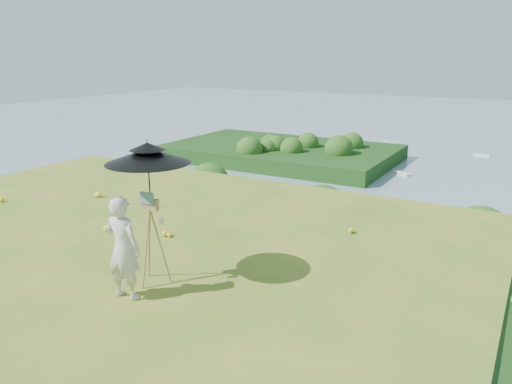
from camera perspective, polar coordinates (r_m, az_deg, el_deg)
The scene contains 11 objects.
ground at distance 9.66m, azimuth -21.02°, elevation -7.35°, with size 14.00×14.00×0.00m, color #477120.
shoreline_tier at distance 89.95m, azimuth 22.77°, elevation -11.84°, with size 170.00×28.00×8.00m, color #6E6358.
peninsula at distance 183.17m, azimuth 2.87°, elevation 5.32°, with size 90.00×60.00×12.00m, color #12330E, non-canonical shape.
slope_trees at distance 45.09m, azimuth 18.45°, elevation -9.62°, with size 110.00×50.00×6.00m, color #1B4B16, non-canonical shape.
harbor_town at distance 87.28m, azimuth 23.22°, elevation -8.03°, with size 110.00×22.00×5.00m, color silver, non-canonical shape.
moored_boats at distance 171.69m, azimuth 22.71°, elevation 1.84°, with size 140.00×140.00×0.70m, color silver, non-canonical shape.
wildflowers at distance 9.78m, azimuth -19.93°, elevation -6.57°, with size 10.00×10.50×0.12m, color yellow, non-canonical shape.
painter at distance 7.70m, azimuth -14.95°, elevation -6.23°, with size 0.58×0.38×1.60m, color beige.
field_easel at distance 8.12m, azimuth -11.85°, elevation -5.14°, with size 0.58×0.58×1.54m, color olive, non-canonical shape.
sun_umbrella at distance 7.84m, azimuth -12.15°, elevation 2.02°, with size 1.31×1.31×1.08m, color black, non-canonical shape.
painter_cap at distance 7.46m, azimuth -15.36°, elevation -0.81°, with size 0.18×0.21×0.10m, color #DA7881, non-canonical shape.
Camera 1 is at (7.12, -5.45, 3.59)m, focal length 35.00 mm.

